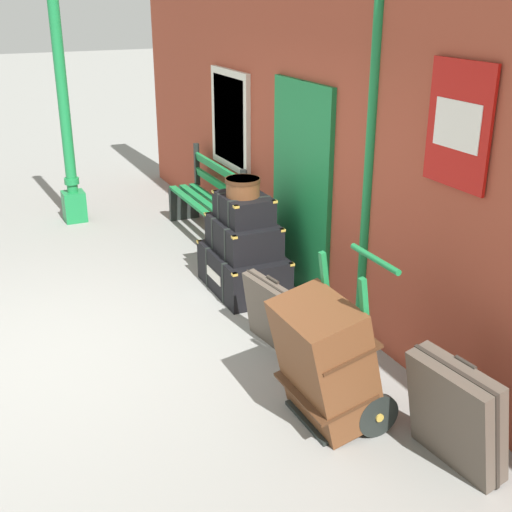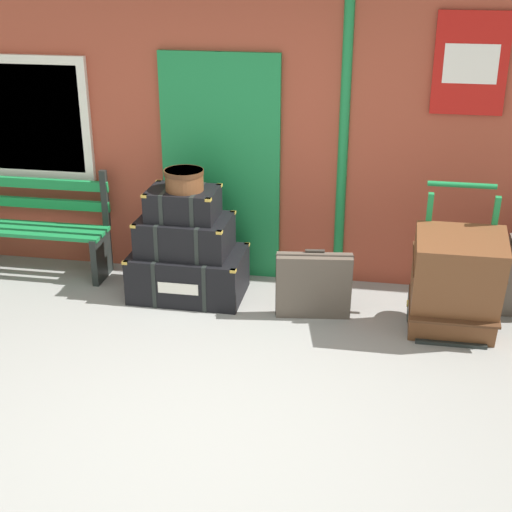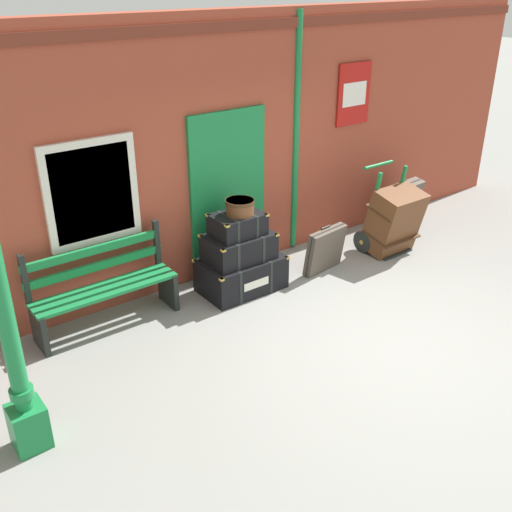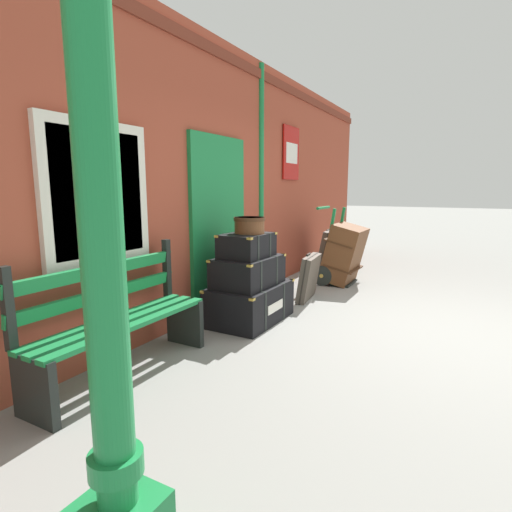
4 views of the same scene
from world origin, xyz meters
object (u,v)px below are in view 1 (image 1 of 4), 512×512
Objects in this scene: steamer_trunk_base at (244,271)px; steamer_trunk_middle at (243,236)px; platform_bench at (208,202)px; large_brown_trunk at (325,361)px; round_hatbox at (243,186)px; steamer_trunk_top at (244,208)px; suitcase_umber at (456,415)px; lamp_post at (67,136)px; porters_trolley at (345,381)px; suitcase_caramel at (271,313)px.

steamer_trunk_base is 0.37m from steamer_trunk_middle.
platform_bench reaches higher than steamer_trunk_middle.
large_brown_trunk is (2.32, -0.41, -0.10)m from steamer_trunk_middle.
round_hatbox is (-0.01, 0.00, 0.89)m from steamer_trunk_base.
steamer_trunk_top is 0.80× the size of suitcase_umber.
platform_bench is 1.57× the size of steamer_trunk_base.
lamp_post is 5.36m from large_brown_trunk.
porters_trolley is (2.33, -0.25, -0.60)m from steamer_trunk_top.
large_brown_trunk is 0.93m from suitcase_umber.
large_brown_trunk is 1.47× the size of suitcase_caramel.
steamer_trunk_middle is 0.29m from steamer_trunk_top.
platform_bench is 2.88m from suitcase_caramel.
steamer_trunk_top is 0.64× the size of large_brown_trunk.
suitcase_caramel is at bearing -10.60° from platform_bench.
platform_bench is 4.02m from large_brown_trunk.
large_brown_trunk is at bearing -7.17° from suitcase_caramel.
porters_trolley reaches higher than platform_bench.
steamer_trunk_top is 1.35m from suitcase_caramel.
platform_bench is 2.46× the size of suitcase_caramel.
lamp_post reaches higher than suitcase_caramel.
suitcase_caramel is at bearing -169.27° from suitcase_umber.
steamer_trunk_top is (-0.03, 0.02, 0.66)m from steamer_trunk_base.
porters_trolley is 1.26× the size of large_brown_trunk.
steamer_trunk_base is 1.23× the size of steamer_trunk_middle.
steamer_trunk_base is at bearing 20.93° from lamp_post.
porters_trolley is (5.27, 0.91, -0.87)m from lamp_post.
porters_trolley is at bearing -5.74° from steamer_trunk_base.
suitcase_umber is (0.78, 0.51, -0.10)m from large_brown_trunk.
round_hatbox is 2.42m from large_brown_trunk.
platform_bench is 1.81m from round_hatbox.
steamer_trunk_base is (1.67, -0.27, -0.23)m from platform_bench.
lamp_post is 3.13× the size of large_brown_trunk.
porters_trolley is at bearing -156.66° from suitcase_umber.
platform_bench reaches higher than large_brown_trunk.
porters_trolley is 0.27m from large_brown_trunk.
lamp_post is at bearing -168.41° from suitcase_umber.
round_hatbox is at bearing 20.99° from lamp_post.
steamer_trunk_top is 3.14m from suitcase_umber.
steamer_trunk_base is at bearing -178.07° from suitcase_umber.
suitcase_caramel reaches higher than steamer_trunk_base.
steamer_trunk_middle is at bearing 167.12° from suitcase_caramel.
steamer_trunk_base is at bearing -34.62° from steamer_trunk_top.
lamp_post is 3.18m from round_hatbox.
platform_bench is 4.74m from suitcase_umber.
lamp_post is at bearing -172.06° from large_brown_trunk.
steamer_trunk_base is at bearing 170.07° from large_brown_trunk.
round_hatbox is at bearing -38.94° from steamer_trunk_top.
large_brown_trunk is 1.25× the size of suitcase_umber.
suitcase_umber is at bearing 1.52° from steamer_trunk_top.
steamer_trunk_base is 1.19m from suitcase_caramel.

